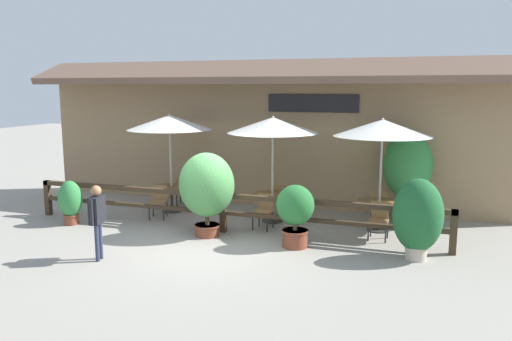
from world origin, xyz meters
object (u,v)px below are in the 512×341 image
Objects in this scene: dining_table_middle at (272,199)px; patio_umbrella_far at (382,128)px; potted_plant_corner_fern at (418,217)px; potted_plant_small_flowering at (70,201)px; chair_middle_streetside at (264,210)px; pedestrian at (97,213)px; chair_middle_wallside at (282,198)px; potted_plant_entrance_palm at (408,168)px; chair_near_wallside at (184,190)px; dining_table_near at (171,191)px; patio_umbrella_middle at (273,125)px; chair_near_streetside at (159,200)px; patio_umbrella_near at (170,122)px; chair_far_wallside at (380,205)px; chair_far_streetside at (379,219)px; potted_plant_tall_tropical at (207,187)px; dining_table_far at (379,207)px; potted_plant_broad_leaf at (295,211)px.

dining_table_middle is 3.29m from patio_umbrella_far.
potted_plant_small_flowering is at bearing -179.77° from potted_plant_corner_fern.
pedestrian reaches higher than chair_middle_streetside.
potted_plant_entrance_palm is (3.22, 0.49, 0.91)m from chair_middle_wallside.
chair_near_wallside is 0.37× the size of potted_plant_entrance_palm.
dining_table_near is 3.53m from patio_umbrella_middle.
chair_near_streetside is at bearing 28.27° from chair_middle_wallside.
chair_middle_wallside is (3.01, 0.60, -0.10)m from dining_table_near.
patio_umbrella_near is 3.18× the size of chair_far_wallside.
chair_far_streetside is 0.52× the size of potted_plant_corner_fern.
chair_near_streetside reaches higher than dining_table_middle.
patio_umbrella_near reaches higher than dining_table_near.
patio_umbrella_far is at bearing 115.56° from potted_plant_corner_fern.
dining_table_middle is at bearing -2.90° from chair_near_streetside.
dining_table_middle is 0.65× the size of pedestrian.
chair_middle_streetside is at bearing 42.99° from potted_plant_tall_tropical.
chair_middle_wallside is 1.00× the size of chair_far_wallside.
potted_plant_broad_leaf is at bearing -130.64° from dining_table_far.
potted_plant_corner_fern is 1.09× the size of pedestrian.
patio_umbrella_middle reaches higher than potted_plant_tall_tropical.
patio_umbrella_middle reaches higher than chair_near_streetside.
patio_umbrella_far reaches higher than chair_middle_streetside.
potted_plant_small_flowering is 0.73× the size of pedestrian.
patio_umbrella_near is 1.78× the size of pedestrian.
potted_plant_corner_fern is at bearing -84.07° from potted_plant_entrance_palm.
dining_table_middle is at bearing 119.91° from potted_plant_broad_leaf.
pedestrian is (-5.08, -4.65, 0.50)m from chair_far_wallside.
patio_umbrella_far is 2.63m from potted_plant_corner_fern.
potted_plant_small_flowering reaches higher than dining_table_far.
chair_near_wallside is 1.00× the size of chair_middle_streetside.
dining_table_far is 7.67m from potted_plant_small_flowering.
chair_near_streetside is 1.00× the size of chair_middle_wallside.
patio_umbrella_middle reaches higher than chair_far_streetside.
dining_table_far is (2.64, -0.69, 0.10)m from chair_middle_wallside.
chair_middle_wallside is 0.44× the size of potted_plant_tall_tropical.
patio_umbrella_near reaches higher than chair_near_wallside.
chair_middle_streetside is 2.78m from dining_table_far.
chair_near_streetside is 0.44× the size of potted_plant_tall_tropical.
chair_near_streetside is at bearing 150.16° from potted_plant_tall_tropical.
potted_plant_broad_leaf is at bearing -180.00° from potted_plant_corner_fern.
patio_umbrella_far reaches higher than chair_near_wallside.
potted_plant_entrance_palm is (6.23, 1.09, -1.10)m from patio_umbrella_near.
potted_plant_corner_fern is (3.53, -2.57, 0.40)m from chair_middle_wallside.
dining_table_middle is 0.88× the size of potted_plant_small_flowering.
chair_middle_wallside is at bearing 2.60° from chair_far_wallside.
chair_far_streetside is (2.74, -0.69, -0.10)m from dining_table_middle.
dining_table_near is 0.72× the size of potted_plant_broad_leaf.
dining_table_middle is 1.15× the size of chair_middle_streetside.
potted_plant_tall_tropical is at bearing -122.06° from patio_umbrella_middle.
potted_plant_tall_tropical is at bearing -131.28° from chair_middle_streetside.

